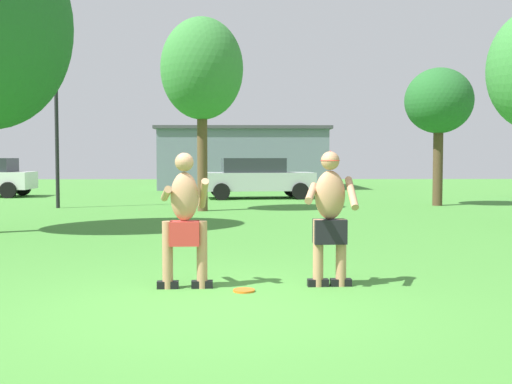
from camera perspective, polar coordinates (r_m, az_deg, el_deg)
ground_plane at (r=6.79m, az=-3.30°, el=-10.38°), size 80.00×80.00×0.00m
player_with_cap at (r=7.70m, az=6.79°, el=-1.84°), size 0.65×0.58×1.68m
player_in_red at (r=7.60m, az=-6.55°, el=-2.33°), size 0.68×0.58×1.65m
frisbee at (r=7.49m, az=-1.11°, el=-9.00°), size 0.26×0.26×0.03m
car_silver_near_post at (r=24.42m, az=0.07°, el=1.35°), size 4.47×2.40×1.58m
lamp_post at (r=20.76m, az=-17.83°, el=8.43°), size 0.60×0.24×5.81m
outbuilding_behind_lot at (r=33.40m, az=-1.17°, el=3.14°), size 8.68×6.94×3.16m
tree_right_field at (r=21.64m, az=16.40°, el=7.89°), size 2.24×2.24×4.56m
tree_near_building at (r=18.83m, az=-4.97°, el=11.07°), size 2.45×2.45×5.74m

